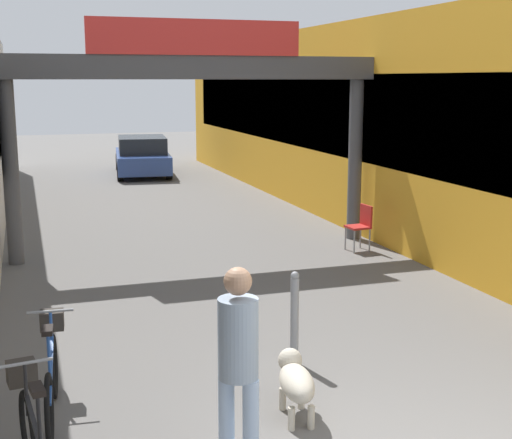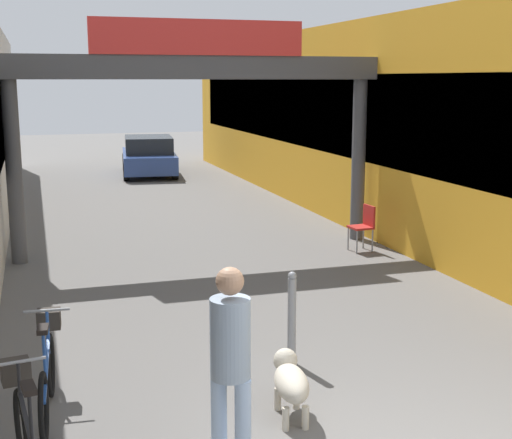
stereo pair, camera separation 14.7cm
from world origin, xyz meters
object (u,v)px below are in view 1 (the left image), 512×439
bicycle_blue_second (52,372)px  bollard_post_metal (294,317)px  dog_on_leash (295,380)px  bicycle_black_nearest (36,439)px  parked_car_blue (142,156)px  pedestrian_with_dog (238,355)px  cafe_chair_red_nearer (361,223)px

bicycle_blue_second → bollard_post_metal: 2.78m
dog_on_leash → bicycle_black_nearest: 2.51m
dog_on_leash → bicycle_black_nearest: size_ratio=0.51×
parked_car_blue → dog_on_leash: bearing=-94.7°
bicycle_blue_second → parked_car_blue: bearing=78.0°
bicycle_blue_second → parked_car_blue: size_ratio=0.40×
bicycle_black_nearest → bicycle_blue_second: (0.18, 1.33, 0.00)m
pedestrian_with_dog → parked_car_blue: size_ratio=0.43×
bicycle_black_nearest → parked_car_blue: bearing=78.3°
bollard_post_metal → cafe_chair_red_nearer: bollard_post_metal is taller
parked_car_blue → bollard_post_metal: bearing=-93.4°
bicycle_black_nearest → bollard_post_metal: size_ratio=1.51×
dog_on_leash → bollard_post_metal: (0.47, 1.25, 0.19)m
pedestrian_with_dog → cafe_chair_red_nearer: pedestrian_with_dog is taller
bicycle_black_nearest → parked_car_blue: parked_car_blue is taller
bollard_post_metal → cafe_chair_red_nearer: size_ratio=1.25×
bollard_post_metal → parked_car_blue: bearing=86.6°
pedestrian_with_dog → dog_on_leash: size_ratio=2.10×
dog_on_leash → bicycle_black_nearest: (-2.45, -0.53, 0.06)m
pedestrian_with_dog → cafe_chair_red_nearer: size_ratio=2.00×
bicycle_blue_second → bicycle_black_nearest: bearing=-97.7°
dog_on_leash → bicycle_black_nearest: bicycle_black_nearest is taller
parked_car_blue → cafe_chair_red_nearer: bearing=-79.9°
pedestrian_with_dog → bicycle_black_nearest: size_ratio=1.06×
pedestrian_with_dog → bicycle_blue_second: pedestrian_with_dog is taller
dog_on_leash → parked_car_blue: parked_car_blue is taller
cafe_chair_red_nearer → dog_on_leash: bearing=-121.5°
pedestrian_with_dog → bollard_post_metal: 2.42m
pedestrian_with_dog → bicycle_blue_second: size_ratio=1.06×
bicycle_blue_second → cafe_chair_red_nearer: bicycle_blue_second is taller
dog_on_leash → bicycle_blue_second: bearing=160.6°
pedestrian_with_dog → cafe_chair_red_nearer: bearing=56.4°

